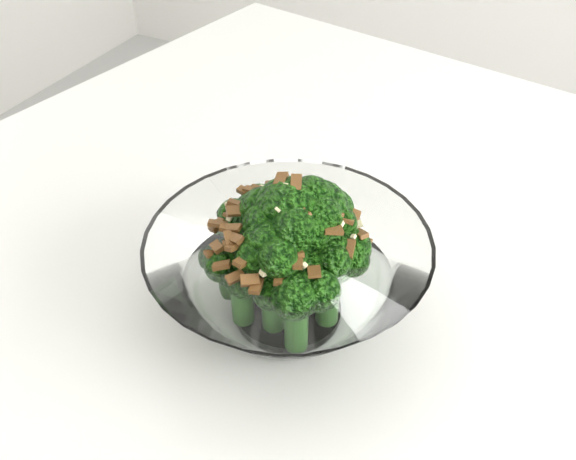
% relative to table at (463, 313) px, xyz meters
% --- Properties ---
extents(table, '(1.32, 1.00, 0.75)m').
position_rel_table_xyz_m(table, '(0.00, 0.00, 0.00)').
color(table, white).
rests_on(table, ground).
extents(broccoli_dish, '(0.23, 0.23, 0.15)m').
position_rel_table_xyz_m(broccoli_dish, '(-0.13, -0.14, 0.12)').
color(broccoli_dish, white).
rests_on(broccoli_dish, table).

